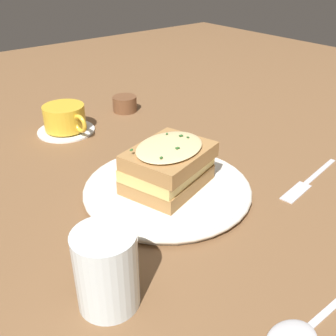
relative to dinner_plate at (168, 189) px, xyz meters
name	(u,v)px	position (x,y,z in m)	size (l,w,h in m)	color
ground_plane	(177,200)	(0.00, 0.02, -0.01)	(2.40, 2.40, 0.00)	brown
dinner_plate	(168,189)	(0.00, 0.00, 0.00)	(0.27, 0.27, 0.02)	silver
sandwich	(168,166)	(0.00, 0.00, 0.04)	(0.16, 0.14, 0.08)	#A37542
teacup_with_saucer	(65,120)	(0.02, -0.33, 0.02)	(0.12, 0.14, 0.06)	white
water_glass	(107,270)	(0.19, 0.13, 0.04)	(0.07, 0.07, 0.10)	silver
fork	(306,183)	(-0.20, 0.13, -0.01)	(0.19, 0.04, 0.00)	silver
spoon	(297,336)	(0.07, 0.30, 0.00)	(0.18, 0.05, 0.01)	silver
condiment_pot	(125,104)	(-0.15, -0.36, 0.01)	(0.06, 0.06, 0.04)	brown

